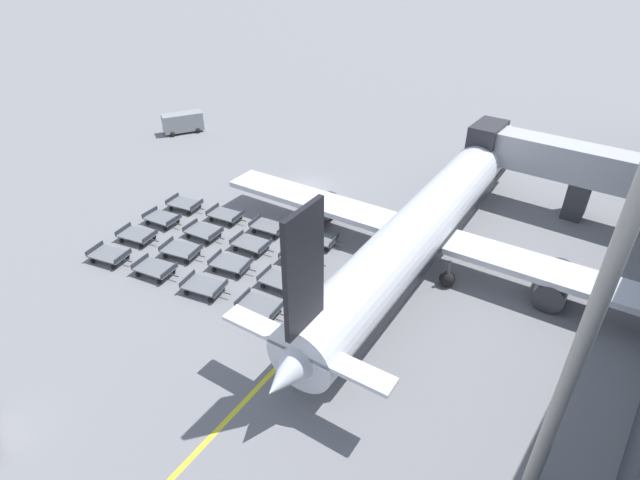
% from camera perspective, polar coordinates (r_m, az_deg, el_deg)
% --- Properties ---
extents(ground_plane, '(500.00, 500.00, 0.00)m').
position_cam_1_polar(ground_plane, '(48.06, -1.50, 6.05)').
color(ground_plane, gray).
extents(jet_bridge, '(20.25, 4.69, 6.45)m').
position_cam_1_polar(jet_bridge, '(46.64, 30.37, 5.98)').
color(jet_bridge, '#B2B5BA').
rests_on(jet_bridge, ground_plane).
extents(airplane, '(34.98, 39.19, 11.44)m').
position_cam_1_polar(airplane, '(37.63, 12.35, 2.21)').
color(airplane, silver).
rests_on(airplane, ground_plane).
extents(service_van, '(3.72, 4.96, 2.32)m').
position_cam_1_polar(service_van, '(63.44, -15.43, 12.85)').
color(service_van, gray).
rests_on(service_van, ground_plane).
extents(baggage_dolly_row_near_col_a, '(3.61, 2.45, 0.92)m').
position_cam_1_polar(baggage_dolly_row_near_col_a, '(40.37, -22.94, -1.60)').
color(baggage_dolly_row_near_col_a, slate).
rests_on(baggage_dolly_row_near_col_a, ground_plane).
extents(baggage_dolly_row_near_col_b, '(3.61, 2.34, 0.92)m').
position_cam_1_polar(baggage_dolly_row_near_col_b, '(37.67, -18.33, -3.13)').
color(baggage_dolly_row_near_col_b, slate).
rests_on(baggage_dolly_row_near_col_b, ground_plane).
extents(baggage_dolly_row_near_col_c, '(3.61, 2.44, 0.92)m').
position_cam_1_polar(baggage_dolly_row_near_col_c, '(35.03, -13.10, -5.17)').
color(baggage_dolly_row_near_col_c, slate).
rests_on(baggage_dolly_row_near_col_c, ground_plane).
extents(baggage_dolly_row_near_col_d, '(3.60, 2.25, 0.92)m').
position_cam_1_polar(baggage_dolly_row_near_col_d, '(32.74, -6.87, -7.50)').
color(baggage_dolly_row_near_col_d, slate).
rests_on(baggage_dolly_row_near_col_d, ground_plane).
extents(baggage_dolly_row_mid_a_col_a, '(3.61, 2.42, 0.92)m').
position_cam_1_polar(baggage_dolly_row_mid_a_col_a, '(42.10, -20.17, 0.51)').
color(baggage_dolly_row_mid_a_col_a, slate).
rests_on(baggage_dolly_row_mid_a_col_a, ground_plane).
extents(baggage_dolly_row_mid_a_col_b, '(3.61, 2.44, 0.92)m').
position_cam_1_polar(baggage_dolly_row_mid_a_col_b, '(39.16, -15.58, -1.14)').
color(baggage_dolly_row_mid_a_col_b, slate).
rests_on(baggage_dolly_row_mid_a_col_b, ground_plane).
extents(baggage_dolly_row_mid_a_col_c, '(3.61, 2.42, 0.92)m').
position_cam_1_polar(baggage_dolly_row_mid_a_col_c, '(36.83, -10.15, -2.69)').
color(baggage_dolly_row_mid_a_col_c, slate).
rests_on(baggage_dolly_row_mid_a_col_c, ground_plane).
extents(baggage_dolly_row_mid_a_col_d, '(3.59, 2.20, 0.92)m').
position_cam_1_polar(baggage_dolly_row_mid_a_col_d, '(34.71, -4.53, -4.68)').
color(baggage_dolly_row_mid_a_col_d, slate).
rests_on(baggage_dolly_row_mid_a_col_d, ground_plane).
extents(baggage_dolly_row_mid_b_col_a, '(3.59, 2.21, 0.92)m').
position_cam_1_polar(baggage_dolly_row_mid_b_col_a, '(43.84, -17.59, 2.36)').
color(baggage_dolly_row_mid_b_col_a, slate).
rests_on(baggage_dolly_row_mid_b_col_a, ground_plane).
extents(baggage_dolly_row_mid_b_col_b, '(3.59, 2.18, 0.92)m').
position_cam_1_polar(baggage_dolly_row_mid_b_col_b, '(41.05, -13.18, 0.92)').
color(baggage_dolly_row_mid_b_col_b, slate).
rests_on(baggage_dolly_row_mid_b_col_b, ground_plane).
extents(baggage_dolly_row_mid_b_col_c, '(3.59, 2.20, 0.92)m').
position_cam_1_polar(baggage_dolly_row_mid_b_col_c, '(38.80, -7.89, -0.47)').
color(baggage_dolly_row_mid_b_col_c, slate).
rests_on(baggage_dolly_row_mid_b_col_c, ground_plane).
extents(baggage_dolly_row_mid_b_col_d, '(3.60, 2.24, 0.92)m').
position_cam_1_polar(baggage_dolly_row_mid_b_col_d, '(36.94, -2.24, -2.02)').
color(baggage_dolly_row_mid_b_col_d, slate).
rests_on(baggage_dolly_row_mid_b_col_d, ground_plane).
extents(baggage_dolly_row_far_col_a, '(3.61, 2.34, 0.92)m').
position_cam_1_polar(baggage_dolly_row_far_col_a, '(45.60, -15.20, 3.98)').
color(baggage_dolly_row_far_col_a, slate).
rests_on(baggage_dolly_row_far_col_a, ground_plane).
extents(baggage_dolly_row_far_col_b, '(3.60, 2.27, 0.92)m').
position_cam_1_polar(baggage_dolly_row_far_col_b, '(43.06, -10.75, 2.82)').
color(baggage_dolly_row_far_col_b, slate).
rests_on(baggage_dolly_row_far_col_b, ground_plane).
extents(baggage_dolly_row_far_col_c, '(3.60, 2.25, 0.92)m').
position_cam_1_polar(baggage_dolly_row_far_col_c, '(40.86, -5.86, 1.52)').
color(baggage_dolly_row_far_col_c, slate).
rests_on(baggage_dolly_row_far_col_c, ground_plane).
extents(baggage_dolly_row_far_col_d, '(3.61, 2.34, 0.92)m').
position_cam_1_polar(baggage_dolly_row_far_col_d, '(39.08, -0.16, 0.14)').
color(baggage_dolly_row_far_col_d, slate).
rests_on(baggage_dolly_row_far_col_d, ground_plane).
extents(stand_guidance_stripe, '(3.47, 32.34, 0.01)m').
position_cam_1_polar(stand_guidance_stripe, '(34.02, 2.73, -6.52)').
color(stand_guidance_stripe, yellow).
rests_on(stand_guidance_stripe, ground_plane).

